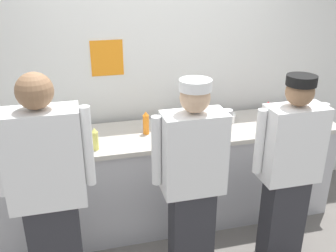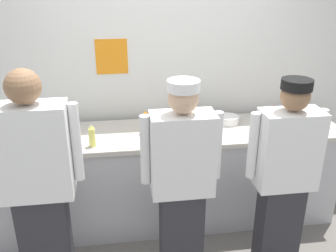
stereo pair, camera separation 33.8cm
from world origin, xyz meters
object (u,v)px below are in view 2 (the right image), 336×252
mixing_bowl_steel (197,119)px  squeeze_bottle_secondary (146,122)px  sheet_tray (52,135)px  chef_center (182,180)px  chef_far_right (284,175)px  chef_near_left (38,185)px  squeeze_bottle_primary (272,116)px  plate_stack_front (228,120)px  ramekin_green_sauce (278,122)px  ramekin_yellow_sauce (18,140)px  squeeze_bottle_spare (92,136)px  ramekin_red_sauce (296,125)px

mixing_bowl_steel → squeeze_bottle_secondary: squeeze_bottle_secondary is taller
sheet_tray → squeeze_bottle_secondary: (0.82, -0.05, 0.09)m
chef_center → chef_far_right: size_ratio=1.01×
chef_near_left → chef_far_right: chef_near_left is taller
sheet_tray → chef_far_right: bearing=-23.7°
squeeze_bottle_secondary → squeeze_bottle_primary: bearing=-1.2°
plate_stack_front → mixing_bowl_steel: (-0.31, -0.02, 0.03)m
squeeze_bottle_primary → ramekin_green_sauce: 0.14m
ramekin_green_sauce → ramekin_yellow_sauce: size_ratio=0.77×
squeeze_bottle_spare → ramekin_green_sauce: 1.73m
squeeze_bottle_primary → ramekin_red_sauce: 0.24m
ramekin_green_sauce → squeeze_bottle_spare: bearing=-171.7°
chef_near_left → mixing_bowl_steel: (1.29, 0.84, 0.08)m
chef_far_right → squeeze_bottle_primary: (0.17, 0.72, 0.19)m
chef_far_right → ramekin_green_sauce: size_ratio=19.00×
plate_stack_front → mixing_bowl_steel: size_ratio=0.62×
plate_stack_front → squeeze_bottle_spare: (-1.25, -0.32, 0.06)m
squeeze_bottle_primary → squeeze_bottle_spare: bearing=-173.4°
chef_near_left → chef_far_right: bearing=0.0°
ramekin_yellow_sauce → squeeze_bottle_spare: bearing=-14.9°
sheet_tray → squeeze_bottle_secondary: bearing=-3.3°
mixing_bowl_steel → ramekin_red_sauce: (0.89, -0.16, -0.04)m
plate_stack_front → squeeze_bottle_primary: squeeze_bottle_primary is taller
chef_center → sheet_tray: (-1.02, 0.78, 0.08)m
ramekin_yellow_sauce → sheet_tray: bearing=18.3°
squeeze_bottle_primary → squeeze_bottle_spare: size_ratio=1.12×
ramekin_yellow_sauce → ramekin_red_sauce: bearing=-0.6°
squeeze_bottle_secondary → mixing_bowl_steel: bearing=10.8°
ramekin_red_sauce → ramekin_yellow_sauce: (-2.46, 0.02, -0.00)m
chef_center → squeeze_bottle_spare: size_ratio=8.49×
squeeze_bottle_secondary → ramekin_green_sauce: size_ratio=2.51×
chef_center → squeeze_bottle_spare: 0.86m
squeeze_bottle_secondary → ramekin_red_sauce: (1.38, -0.07, -0.08)m
mixing_bowl_steel → chef_center: bearing=-109.2°
sheet_tray → squeeze_bottle_spare: squeeze_bottle_spare is taller
squeeze_bottle_secondary → ramekin_yellow_sauce: squeeze_bottle_secondary is taller
squeeze_bottle_spare → chef_center: bearing=-38.8°
chef_far_right → squeeze_bottle_spare: chef_far_right is taller
plate_stack_front → ramekin_green_sauce: bearing=-9.1°
chef_near_left → chef_center: chef_near_left is taller
chef_center → ramekin_red_sauce: bearing=29.6°
ramekin_yellow_sauce → chef_near_left: bearing=-68.3°
sheet_tray → ramekin_yellow_sauce: 0.28m
chef_center → chef_far_right: chef_center is taller
chef_center → squeeze_bottle_secondary: 0.78m
mixing_bowl_steel → ramekin_green_sauce: 0.77m
chef_far_right → squeeze_bottle_spare: 1.55m
sheet_tray → squeeze_bottle_primary: (1.98, -0.07, 0.09)m
squeeze_bottle_primary → squeeze_bottle_secondary: squeeze_bottle_primary is taller
ramekin_red_sauce → ramekin_green_sauce: 0.16m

